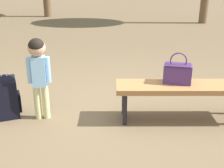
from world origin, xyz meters
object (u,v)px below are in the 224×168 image
at_px(child_standing, 38,66).
at_px(handbag, 178,73).
at_px(backpack_large, 7,95).
at_px(park_bench, 184,89).

bearing_deg(child_standing, handbag, -177.93).
height_order(handbag, backpack_large, handbag).
height_order(park_bench, backpack_large, backpack_large).
relative_size(handbag, child_standing, 0.37).
height_order(park_bench, handbag, handbag).
bearing_deg(child_standing, park_bench, 179.92).
distance_m(park_bench, handbag, 0.21).
relative_size(park_bench, child_standing, 1.62).
distance_m(park_bench, backpack_large, 2.14).
bearing_deg(handbag, park_bench, 143.16).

